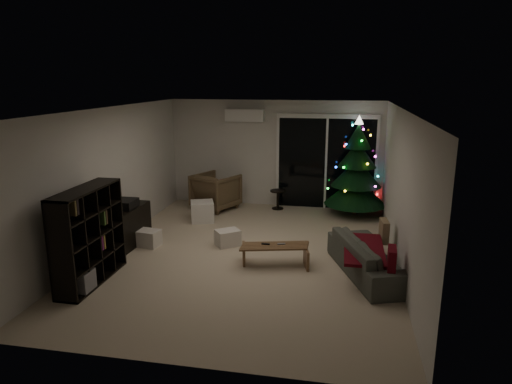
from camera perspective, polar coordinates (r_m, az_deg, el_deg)
room at (r=9.08m, az=3.61°, el=1.49°), size 6.50×7.51×2.60m
bookshelf at (r=7.29m, az=-21.36°, el=-5.05°), size 0.42×1.46×1.45m
media_cabinet at (r=8.66m, az=-15.85°, el=-4.19°), size 0.46×1.15×0.71m
stereo at (r=8.54m, az=-16.04°, el=-1.44°), size 0.36×0.43×0.15m
armchair at (r=10.68m, az=-5.03°, el=0.09°), size 1.21×1.22×0.84m
ottoman at (r=9.83m, az=-6.73°, el=-2.42°), size 0.61×0.61×0.43m
cardboard_box_a at (r=8.60m, az=-13.35°, el=-5.62°), size 0.46×0.38×0.30m
cardboard_box_b at (r=8.41m, az=-3.55°, el=-5.72°), size 0.52×0.50×0.29m
side_table at (r=10.67m, az=2.74°, el=-0.96°), size 0.46×0.46×0.45m
floor_lamp at (r=11.23m, az=-2.82°, el=3.27°), size 0.28×0.28×1.77m
sofa at (r=7.38m, az=14.05°, el=-7.91°), size 1.36×2.07×0.56m
sofa_throw at (r=7.33m, az=13.33°, el=-6.97°), size 0.60×1.39×0.05m
cushion_a at (r=7.93m, az=15.72°, el=-4.70°), size 0.14×0.38×0.37m
cushion_b at (r=6.72m, az=16.60°, el=-8.23°), size 0.14×0.38×0.37m
coffee_table at (r=7.54m, az=2.35°, el=-7.88°), size 1.15×0.63×0.35m
remote_a at (r=7.50m, az=1.22°, el=-6.51°), size 0.14×0.04×0.02m
remote_b at (r=7.51m, az=3.18°, el=-6.49°), size 0.13×0.08×0.02m
christmas_tree at (r=10.24m, az=12.48°, el=3.14°), size 1.49×1.49×2.21m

